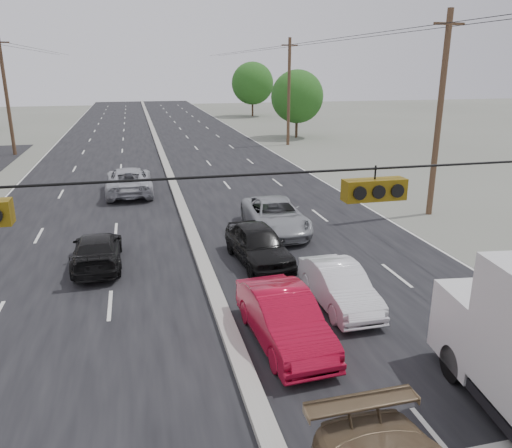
{
  "coord_description": "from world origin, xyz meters",
  "views": [
    {
      "loc": [
        -2.26,
        -7.26,
        7.37
      ],
      "look_at": [
        1.62,
        8.64,
        2.2
      ],
      "focal_mm": 35.0,
      "sensor_mm": 36.0,
      "label": 1
    }
  ],
  "objects_px": {
    "utility_pole_right_b": "(439,115)",
    "red_sedan": "(284,319)",
    "oncoming_far": "(129,181)",
    "tree_right_mid": "(297,97)",
    "queue_car_c": "(275,216)",
    "queue_car_b": "(339,286)",
    "utility_pole_left_c": "(6,95)",
    "oncoming_near": "(97,250)",
    "tree_right_far": "(252,83)",
    "utility_pole_right_c": "(289,92)",
    "queue_car_a": "(258,245)"
  },
  "relations": [
    {
      "from": "tree_right_far",
      "to": "queue_car_b",
      "type": "distance_m",
      "value": 65.03
    },
    {
      "from": "tree_right_far",
      "to": "queue_car_b",
      "type": "relative_size",
      "value": 2.0
    },
    {
      "from": "utility_pole_right_b",
      "to": "queue_car_b",
      "type": "distance_m",
      "value": 13.11
    },
    {
      "from": "queue_car_c",
      "to": "utility_pole_right_b",
      "type": "bearing_deg",
      "value": 7.76
    },
    {
      "from": "queue_car_b",
      "to": "tree_right_far",
      "type": "bearing_deg",
      "value": 78.62
    },
    {
      "from": "utility_pole_left_c",
      "to": "tree_right_far",
      "type": "height_order",
      "value": "utility_pole_left_c"
    },
    {
      "from": "utility_pole_right_c",
      "to": "oncoming_far",
      "type": "distance_m",
      "value": 23.09
    },
    {
      "from": "queue_car_b",
      "to": "oncoming_far",
      "type": "bearing_deg",
      "value": 110.54
    },
    {
      "from": "queue_car_a",
      "to": "oncoming_far",
      "type": "relative_size",
      "value": 0.77
    },
    {
      "from": "utility_pole_left_c",
      "to": "queue_car_c",
      "type": "relative_size",
      "value": 1.87
    },
    {
      "from": "utility_pole_left_c",
      "to": "oncoming_far",
      "type": "bearing_deg",
      "value": -59.85
    },
    {
      "from": "queue_car_b",
      "to": "queue_car_a",
      "type": "bearing_deg",
      "value": 110.67
    },
    {
      "from": "utility_pole_left_c",
      "to": "red_sedan",
      "type": "xyz_separation_m",
      "value": [
        13.9,
        -35.49,
        -4.36
      ]
    },
    {
      "from": "queue_car_b",
      "to": "queue_car_c",
      "type": "relative_size",
      "value": 0.76
    },
    {
      "from": "tree_right_mid",
      "to": "queue_car_b",
      "type": "bearing_deg",
      "value": -106.16
    },
    {
      "from": "oncoming_near",
      "to": "oncoming_far",
      "type": "distance_m",
      "value": 11.67
    },
    {
      "from": "tree_right_mid",
      "to": "queue_car_b",
      "type": "distance_m",
      "value": 40.48
    },
    {
      "from": "tree_right_mid",
      "to": "queue_car_a",
      "type": "relative_size",
      "value": 1.6
    },
    {
      "from": "tree_right_far",
      "to": "oncoming_far",
      "type": "height_order",
      "value": "tree_right_far"
    },
    {
      "from": "red_sedan",
      "to": "oncoming_far",
      "type": "xyz_separation_m",
      "value": [
        -4.14,
        18.7,
        0.06
      ]
    },
    {
      "from": "tree_right_mid",
      "to": "utility_pole_right_c",
      "type": "bearing_deg",
      "value": -116.57
    },
    {
      "from": "oncoming_near",
      "to": "oncoming_far",
      "type": "relative_size",
      "value": 0.77
    },
    {
      "from": "tree_right_far",
      "to": "queue_car_c",
      "type": "distance_m",
      "value": 57.36
    },
    {
      "from": "utility_pole_right_c",
      "to": "queue_car_c",
      "type": "relative_size",
      "value": 1.87
    },
    {
      "from": "utility_pole_right_b",
      "to": "queue_car_a",
      "type": "distance_m",
      "value": 12.1
    },
    {
      "from": "utility_pole_right_b",
      "to": "oncoming_far",
      "type": "height_order",
      "value": "utility_pole_right_b"
    },
    {
      "from": "utility_pole_right_c",
      "to": "queue_car_b",
      "type": "bearing_deg",
      "value": -104.5
    },
    {
      "from": "utility_pole_right_c",
      "to": "queue_car_b",
      "type": "xyz_separation_m",
      "value": [
        -8.72,
        -33.72,
        -4.44
      ]
    },
    {
      "from": "queue_car_a",
      "to": "queue_car_b",
      "type": "xyz_separation_m",
      "value": [
        1.62,
        -4.18,
        -0.09
      ]
    },
    {
      "from": "tree_right_mid",
      "to": "tree_right_far",
      "type": "distance_m",
      "value": 25.03
    },
    {
      "from": "tree_right_far",
      "to": "queue_car_c",
      "type": "bearing_deg",
      "value": -102.25
    },
    {
      "from": "queue_car_a",
      "to": "oncoming_far",
      "type": "distance_m",
      "value": 13.65
    },
    {
      "from": "utility_pole_right_b",
      "to": "tree_right_far",
      "type": "relative_size",
      "value": 1.23
    },
    {
      "from": "tree_right_far",
      "to": "utility_pole_right_b",
      "type": "bearing_deg",
      "value": -93.64
    },
    {
      "from": "utility_pole_right_c",
      "to": "oncoming_far",
      "type": "bearing_deg",
      "value": -132.22
    },
    {
      "from": "red_sedan",
      "to": "tree_right_far",
      "type": "bearing_deg",
      "value": 73.86
    },
    {
      "from": "queue_car_a",
      "to": "oncoming_near",
      "type": "distance_m",
      "value": 6.2
    },
    {
      "from": "oncoming_far",
      "to": "queue_car_b",
      "type": "bearing_deg",
      "value": 110.53
    },
    {
      "from": "utility_pole_right_b",
      "to": "red_sedan",
      "type": "xyz_separation_m",
      "value": [
        -11.1,
        -10.49,
        -4.36
      ]
    },
    {
      "from": "utility_pole_right_c",
      "to": "queue_car_a",
      "type": "bearing_deg",
      "value": -109.3
    },
    {
      "from": "tree_right_mid",
      "to": "queue_car_a",
      "type": "height_order",
      "value": "tree_right_mid"
    },
    {
      "from": "utility_pole_left_c",
      "to": "red_sedan",
      "type": "height_order",
      "value": "utility_pole_left_c"
    },
    {
      "from": "utility_pole_right_b",
      "to": "queue_car_a",
      "type": "height_order",
      "value": "utility_pole_right_b"
    },
    {
      "from": "queue_car_a",
      "to": "queue_car_c",
      "type": "xyz_separation_m",
      "value": [
        1.7,
        3.64,
        -0.02
      ]
    },
    {
      "from": "tree_right_mid",
      "to": "queue_car_c",
      "type": "height_order",
      "value": "tree_right_mid"
    },
    {
      "from": "utility_pole_right_b",
      "to": "oncoming_near",
      "type": "xyz_separation_m",
      "value": [
        -16.44,
        -3.41,
        -4.46
      ]
    },
    {
      "from": "utility_pole_right_b",
      "to": "oncoming_far",
      "type": "xyz_separation_m",
      "value": [
        -15.24,
        8.2,
        -4.31
      ]
    },
    {
      "from": "tree_right_mid",
      "to": "utility_pole_left_c",
      "type": "bearing_deg",
      "value": -169.7
    },
    {
      "from": "utility_pole_right_b",
      "to": "oncoming_near",
      "type": "bearing_deg",
      "value": -168.29
    },
    {
      "from": "red_sedan",
      "to": "oncoming_far",
      "type": "height_order",
      "value": "oncoming_far"
    }
  ]
}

